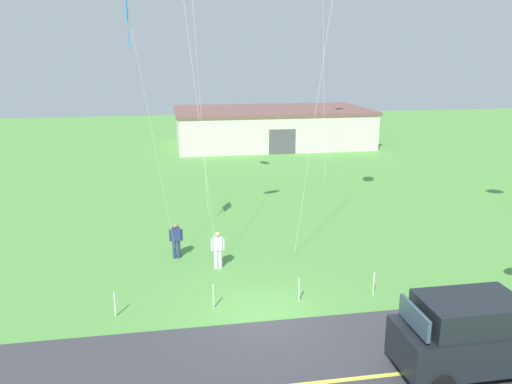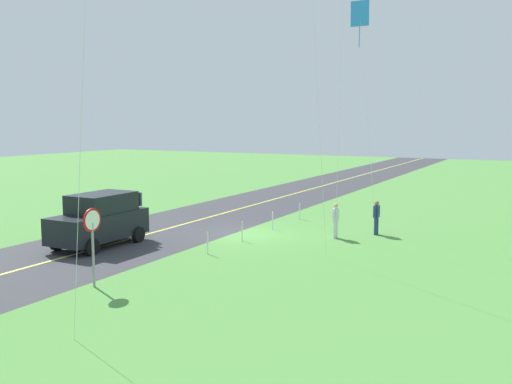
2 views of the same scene
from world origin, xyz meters
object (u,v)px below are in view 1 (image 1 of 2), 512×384
Objects in this scene: car_suv_foreground at (473,334)px; person_adult_near at (218,249)px; warehouse_distant at (271,127)px; person_adult_companion at (176,239)px; kite_blue_mid at (127,6)px.

person_adult_near is at bearing 126.67° from car_suv_foreground.
warehouse_distant is (1.92, 37.31, 0.60)m from car_suv_foreground.
car_suv_foreground is at bearing -92.95° from warehouse_distant.
person_adult_near and person_adult_companion have the same top height.
car_suv_foreground is at bearing -179.83° from person_adult_companion.
person_adult_companion is 0.15× the size of kite_blue_mid.
kite_blue_mid is 0.60× the size of warehouse_distant.
car_suv_foreground is 2.75× the size of person_adult_near.
kite_blue_mid is (-3.04, -0.03, 9.35)m from person_adult_near.
car_suv_foreground is 15.38m from kite_blue_mid.
person_adult_near is (-6.20, 8.33, -0.29)m from car_suv_foreground.
warehouse_distant reaches higher than car_suv_foreground.
person_adult_near is 2.18m from person_adult_companion.
warehouse_distant reaches higher than person_adult_companion.
person_adult_companion is at bearing -108.49° from person_adult_near.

